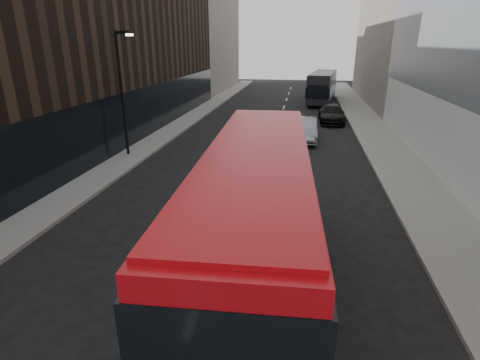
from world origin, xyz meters
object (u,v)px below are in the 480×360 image
at_px(car_a, 283,160).
at_px(grey_bus, 322,86).
at_px(car_b, 304,129).
at_px(red_bus, 256,219).
at_px(car_c, 331,114).
at_px(street_lamp, 123,86).

bearing_deg(car_a, grey_bus, 88.28).
height_order(grey_bus, car_b, grey_bus).
distance_m(grey_bus, car_b, 18.57).
xyz_separation_m(red_bus, car_c, (3.45, 24.73, -1.62)).
relative_size(street_lamp, car_b, 1.46).
distance_m(street_lamp, grey_bus, 27.34).
xyz_separation_m(grey_bus, car_b, (-1.88, -18.45, -1.02)).
height_order(street_lamp, car_c, street_lamp).
relative_size(red_bus, car_a, 2.42).
height_order(street_lamp, red_bus, street_lamp).
bearing_deg(car_c, car_a, -103.87).
relative_size(street_lamp, car_a, 1.59).
bearing_deg(grey_bus, street_lamp, -109.26).
xyz_separation_m(grey_bus, car_a, (-2.90, -25.89, -1.07)).
height_order(car_a, car_b, car_b).
relative_size(grey_bus, car_b, 2.23).
bearing_deg(car_a, car_b, 86.86).
xyz_separation_m(street_lamp, car_b, (10.43, 5.86, -3.39)).
bearing_deg(street_lamp, grey_bus, 63.15).
bearing_deg(car_a, car_c, 81.59).
bearing_deg(grey_bus, red_bus, -87.18).
height_order(street_lamp, car_b, street_lamp).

